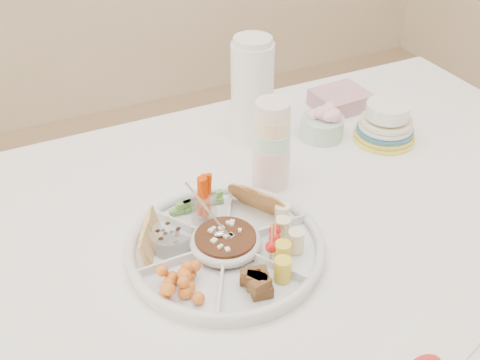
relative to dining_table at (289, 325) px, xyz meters
name	(u,v)px	position (x,y,z in m)	size (l,w,h in m)	color
dining_table	(289,325)	(0.00, 0.00, 0.00)	(1.52, 1.02, 0.76)	white
party_tray	(226,245)	(-0.20, -0.07, 0.40)	(0.38, 0.38, 0.04)	silver
bean_dip	(225,242)	(-0.20, -0.07, 0.41)	(0.12, 0.12, 0.04)	black
tortillas	(261,202)	(-0.09, 0.00, 0.42)	(0.09, 0.09, 0.05)	#BE7435
carrot_cucumber	(198,192)	(-0.20, 0.06, 0.44)	(0.11, 0.11, 0.10)	#D53800
pita_raisins	(158,234)	(-0.32, 0.00, 0.42)	(0.11, 0.11, 0.06)	#D8A97E
cherries	(184,280)	(-0.31, -0.13, 0.42)	(0.10, 0.10, 0.04)	#EB5B13
granola_chunks	(258,283)	(-0.20, -0.20, 0.42)	(0.10, 0.10, 0.04)	brown
banana_tomato	(294,233)	(-0.09, -0.13, 0.44)	(0.10, 0.10, 0.08)	#F8F288
cup_stack	(272,140)	(-0.01, 0.10, 0.49)	(0.08, 0.08, 0.23)	silver
thermos	(252,89)	(0.04, 0.31, 0.51)	(0.10, 0.10, 0.27)	white
flower_bowl	(323,123)	(0.20, 0.23, 0.42)	(0.11, 0.11, 0.08)	#98B3A1
napkin_stack	(340,100)	(0.33, 0.34, 0.40)	(0.14, 0.12, 0.05)	#CB8EA0
plate_stack	(386,123)	(0.34, 0.14, 0.43)	(0.15, 0.15, 0.10)	#F1C85D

